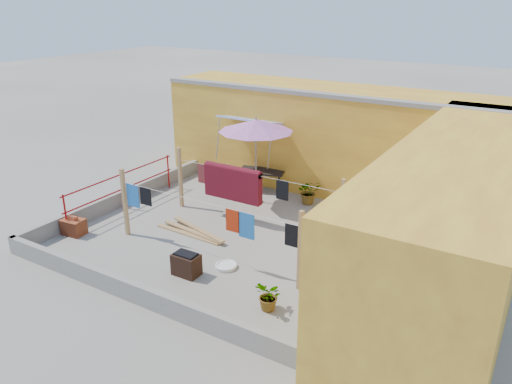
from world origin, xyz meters
TOP-DOWN VIEW (x-y plane):
  - ground at (0.00, 0.00)m, footprint 80.00×80.00m
  - wall_back at (0.50, 4.69)m, footprint 11.00×3.27m
  - wall_right at (5.20, 0.00)m, footprint 2.40×9.00m
  - parapet_front at (0.00, -3.58)m, footprint 8.30×0.16m
  - parapet_left at (-4.08, 0.00)m, footprint 0.16×7.30m
  - red_railing at (-3.85, -0.20)m, footprint 0.05×4.20m
  - clothesline_rig at (-0.53, 0.54)m, footprint 5.09×2.35m
  - patio_umbrella at (-0.81, 2.25)m, footprint 2.75×2.75m
  - outdoor_table at (-1.17, 3.20)m, footprint 1.57×1.09m
  - brick_stack at (-3.70, -2.13)m, footprint 0.61×0.47m
  - lumber_pile at (-1.06, -0.50)m, footprint 2.19×0.69m
  - brazier at (0.10, -2.19)m, footprint 0.60×0.40m
  - white_basin at (0.68, -1.48)m, footprint 0.51×0.51m
  - water_jug_a at (3.17, 1.56)m, footprint 0.21×0.21m
  - water_jug_b at (2.67, 2.22)m, footprint 0.23×0.23m
  - green_hose at (2.55, 2.64)m, footprint 0.52×0.52m
  - plant_back_a at (0.60, 2.96)m, footprint 0.89×0.87m
  - plant_back_b at (3.70, 2.97)m, footprint 0.53×0.53m
  - plant_right_a at (2.94, 1.38)m, footprint 0.42×0.30m
  - plant_right_b at (2.93, 0.15)m, footprint 0.47×0.50m
  - plant_right_c at (2.35, -2.41)m, footprint 0.74×0.73m

SIDE VIEW (x-z plane):
  - ground at x=0.00m, z-range 0.00..0.00m
  - green_hose at x=2.55m, z-range 0.00..0.07m
  - white_basin at x=0.68m, z-range 0.00..0.09m
  - lumber_pile at x=-1.06m, z-range 0.00..0.13m
  - water_jug_a at x=3.17m, z-range -0.02..0.31m
  - water_jug_b at x=2.67m, z-range -0.02..0.34m
  - brick_stack at x=-3.70m, z-range -0.03..0.46m
  - parapet_front at x=0.00m, z-range 0.00..0.44m
  - parapet_left at x=-4.08m, z-range 0.00..0.44m
  - brazier at x=0.10m, z-range -0.01..0.53m
  - plant_right_c at x=2.35m, z-range 0.00..0.63m
  - plant_right_b at x=2.93m, z-range 0.00..0.73m
  - plant_back_b at x=3.70m, z-range 0.00..0.73m
  - plant_back_a at x=0.60m, z-range 0.00..0.74m
  - plant_right_a at x=2.94m, z-range 0.00..0.75m
  - outdoor_table at x=-1.17m, z-range 0.27..0.94m
  - red_railing at x=-3.85m, z-range 0.17..1.27m
  - clothesline_rig at x=-0.53m, z-range 0.15..1.95m
  - wall_right at x=5.20m, z-range 0.00..3.20m
  - wall_back at x=0.50m, z-range 0.00..3.21m
  - patio_umbrella at x=-0.81m, z-range 1.04..3.65m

